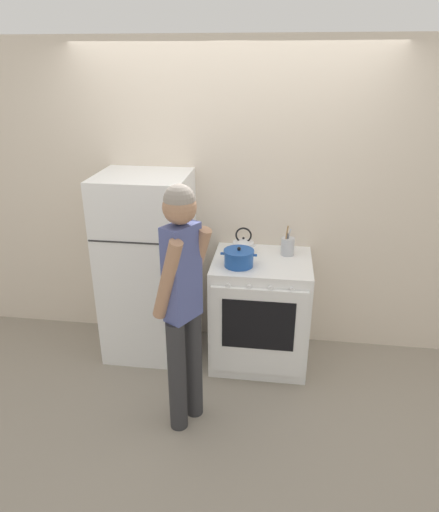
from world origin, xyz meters
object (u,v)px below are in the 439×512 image
(refrigerator, at_px, (148,268))
(stove_range, at_px, (260,311))
(utensil_jar, at_px, (288,246))
(tea_kettle, at_px, (244,245))
(dutch_oven_pot, at_px, (239,258))
(person, at_px, (183,298))

(refrigerator, bearing_deg, stove_range, -2.98)
(refrigerator, relative_size, stove_range, 1.70)
(utensil_jar, bearing_deg, tea_kettle, -179.00)
(dutch_oven_pot, bearing_deg, tea_kettle, 87.00)
(stove_range, distance_m, dutch_oven_pot, 0.55)
(refrigerator, height_order, tea_kettle, refrigerator)
(refrigerator, distance_m, utensil_jar, 1.16)
(person, bearing_deg, stove_range, -0.85)
(refrigerator, height_order, stove_range, refrigerator)
(refrigerator, xyz_separation_m, utensil_jar, (1.14, 0.12, 0.21))
(dutch_oven_pot, xyz_separation_m, utensil_jar, (0.37, 0.27, 0.01))
(person, bearing_deg, utensil_jar, -4.93)
(dutch_oven_pot, distance_m, tea_kettle, 0.26)
(refrigerator, height_order, utensil_jar, refrigerator)
(tea_kettle, bearing_deg, refrigerator, -172.06)
(refrigerator, xyz_separation_m, stove_range, (0.94, -0.05, -0.31))
(utensil_jar, distance_m, person, 1.15)
(stove_range, bearing_deg, utensil_jar, 40.35)
(person, bearing_deg, tea_kettle, 11.98)
(refrigerator, bearing_deg, tea_kettle, 7.94)
(tea_kettle, distance_m, person, 0.99)
(dutch_oven_pot, bearing_deg, utensil_jar, 36.15)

